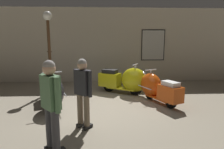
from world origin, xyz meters
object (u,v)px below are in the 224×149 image
scooter_2 (156,88)px  lamppost (49,45)px  visitor_1 (83,89)px  visitor_0 (51,101)px  scooter_1 (126,80)px  scooter_0 (52,91)px

scooter_2 → lamppost: (-3.66, 1.33, 1.34)m
visitor_1 → visitor_0: bearing=-164.1°
scooter_1 → scooter_2: 1.27m
scooter_0 → scooter_2: bearing=75.7°
scooter_1 → lamppost: lamppost is taller
visitor_0 → visitor_1: bearing=23.5°
scooter_1 → visitor_1: bearing=-85.8°
visitor_0 → scooter_1: bearing=22.9°
scooter_0 → visitor_0: (0.62, -2.30, 0.43)m
scooter_2 → visitor_0: 3.73m
lamppost → visitor_0: size_ratio=1.85×
lamppost → visitor_0: 4.24m
scooter_2 → visitor_0: (-2.56, -2.67, 0.47)m
scooter_2 → visitor_0: size_ratio=1.06×
scooter_1 → scooter_2: (0.84, -0.96, -0.05)m
visitor_0 → lamppost: bearing=63.8°
scooter_2 → lamppost: 4.12m
scooter_0 → visitor_0: visitor_0 is taller
visitor_0 → visitor_1: 1.02m
scooter_1 → scooter_2: size_ratio=1.09×
lamppost → scooter_1: bearing=-7.6°
visitor_0 → visitor_1: (0.43, 0.93, -0.04)m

